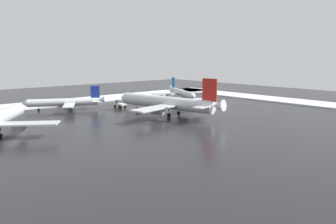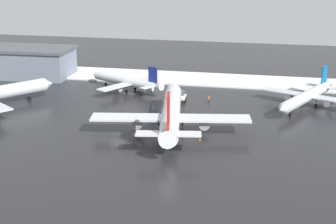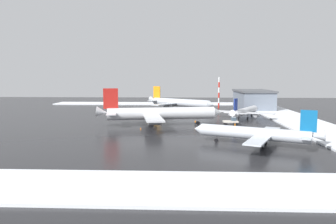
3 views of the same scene
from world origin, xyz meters
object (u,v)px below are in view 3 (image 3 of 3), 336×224
(cargo_hangar, at_px, (253,100))
(traffic_cone_near_nose, at_px, (141,128))
(airplane_far_rear, at_px, (256,134))
(airplane_parked_portside, at_px, (179,103))
(antenna_mast, at_px, (219,93))
(ground_crew_near_tug, at_px, (235,125))
(airplane_distant_tail, at_px, (158,113))
(traffic_cone_mid_line, at_px, (151,124))
(pushback_tug, at_px, (231,121))
(airplane_foreground_jet, at_px, (245,111))
(ground_crew_mid_apron, at_px, (195,122))

(cargo_hangar, relative_size, traffic_cone_near_nose, 46.37)
(airplane_far_rear, bearing_deg, traffic_cone_near_nose, -12.46)
(airplane_parked_portside, relative_size, antenna_mast, 2.05)
(airplane_parked_portside, bearing_deg, cargo_hangar, 44.79)
(ground_crew_near_tug, bearing_deg, antenna_mast, -150.00)
(ground_crew_near_tug, bearing_deg, airplane_parked_portside, -129.83)
(antenna_mast, bearing_deg, airplane_distant_tail, 156.16)
(traffic_cone_mid_line, bearing_deg, pushback_tug, -90.76)
(airplane_foreground_jet, bearing_deg, pushback_tug, -174.87)
(airplane_distant_tail, height_order, traffic_cone_mid_line, airplane_distant_tail)
(airplane_parked_portside, xyz_separation_m, cargo_hangar, (5.55, -34.09, 1.01))
(antenna_mast, xyz_separation_m, cargo_hangar, (-4.03, -15.33, -2.92))
(traffic_cone_mid_line, bearing_deg, airplane_parked_portside, -11.05)
(airplane_foreground_jet, height_order, traffic_cone_mid_line, airplane_foreground_jet)
(ground_crew_mid_apron, xyz_separation_m, cargo_hangar, (50.08, -28.54, 3.47))
(airplane_far_rear, distance_m, cargo_hangar, 81.47)
(ground_crew_mid_apron, relative_size, traffic_cone_mid_line, 3.11)
(airplane_far_rear, bearing_deg, airplane_parked_portside, -52.01)
(traffic_cone_mid_line, bearing_deg, ground_crew_mid_apron, -94.04)
(pushback_tug, relative_size, traffic_cone_near_nose, 8.65)
(airplane_distant_tail, relative_size, ground_crew_mid_apron, 22.83)
(antenna_mast, bearing_deg, ground_crew_mid_apron, 166.28)
(airplane_distant_tail, xyz_separation_m, airplane_foreground_jet, (18.67, -29.86, -1.26))
(cargo_hangar, relative_size, traffic_cone_mid_line, 46.37)
(airplane_far_rear, xyz_separation_m, ground_crew_mid_apron, (29.69, 12.10, -1.83))
(pushback_tug, relative_size, cargo_hangar, 0.19)
(traffic_cone_near_nose, height_order, traffic_cone_mid_line, same)
(traffic_cone_near_nose, bearing_deg, airplane_far_rear, -127.07)
(pushback_tug, bearing_deg, ground_crew_mid_apron, 178.79)
(airplane_distant_tail, height_order, ground_crew_near_tug, airplane_distant_tail)
(airplane_distant_tail, bearing_deg, airplane_far_rear, -60.35)
(airplane_foreground_jet, bearing_deg, ground_crew_near_tug, -168.27)
(traffic_cone_near_nose, bearing_deg, ground_crew_mid_apron, -62.38)
(cargo_hangar, xyz_separation_m, traffic_cone_near_nose, (-58.49, 44.61, -4.17))
(airplane_foreground_jet, height_order, pushback_tug, airplane_foreground_jet)
(airplane_distant_tail, distance_m, antenna_mast, 60.99)
(airplane_parked_portside, bearing_deg, traffic_cone_near_nose, -65.69)
(airplane_foreground_jet, xyz_separation_m, traffic_cone_near_nose, (-25.51, 34.53, -2.31))
(airplane_far_rear, xyz_separation_m, cargo_hangar, (79.77, -16.44, 1.64))
(ground_crew_mid_apron, height_order, traffic_cone_mid_line, ground_crew_mid_apron)
(airplane_foreground_jet, xyz_separation_m, ground_crew_near_tug, (-23.34, 7.17, -1.62))
(pushback_tug, relative_size, ground_crew_mid_apron, 2.78)
(ground_crew_mid_apron, bearing_deg, airplane_far_rear, -124.47)
(airplane_foreground_jet, distance_m, ground_crew_near_tug, 24.46)
(ground_crew_near_tug, xyz_separation_m, antenna_mast, (60.35, -1.92, 6.39))
(ground_crew_near_tug, distance_m, ground_crew_mid_apron, 12.90)
(airplane_parked_portside, relative_size, ground_crew_mid_apron, 17.63)
(ground_crew_near_tug, height_order, traffic_cone_mid_line, ground_crew_near_tug)
(ground_crew_mid_apron, height_order, cargo_hangar, cargo_hangar)
(pushback_tug, bearing_deg, airplane_distant_tail, -178.92)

